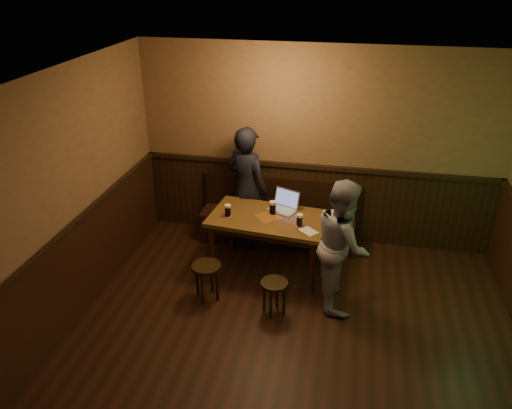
{
  "coord_description": "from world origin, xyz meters",
  "views": [
    {
      "loc": [
        0.49,
        -3.55,
        3.78
      ],
      "look_at": [
        -0.64,
        1.88,
        1.01
      ],
      "focal_mm": 35.0,
      "sensor_mm": 36.0,
      "label": 1
    }
  ],
  "objects_px": {
    "person_suit": "(247,188)",
    "stool_right": "(274,288)",
    "pint_right": "(299,220)",
    "stool_left": "(207,272)",
    "laptop": "(284,205)",
    "pint_left": "(228,210)",
    "pint_mid": "(273,208)",
    "bench": "(278,222)",
    "pub_table": "(269,224)",
    "person_grey": "(342,244)"
  },
  "relations": [
    {
      "from": "person_suit",
      "to": "pint_left",
      "type": "bearing_deg",
      "value": 106.79
    },
    {
      "from": "pub_table",
      "to": "person_grey",
      "type": "relative_size",
      "value": 0.98
    },
    {
      "from": "laptop",
      "to": "stool_right",
      "type": "bearing_deg",
      "value": -63.7
    },
    {
      "from": "stool_right",
      "to": "person_suit",
      "type": "distance_m",
      "value": 1.7
    },
    {
      "from": "bench",
      "to": "pint_left",
      "type": "bearing_deg",
      "value": -121.07
    },
    {
      "from": "stool_right",
      "to": "pint_right",
      "type": "bearing_deg",
      "value": 75.96
    },
    {
      "from": "person_suit",
      "to": "pint_right",
      "type": "bearing_deg",
      "value": 162.54
    },
    {
      "from": "stool_right",
      "to": "pint_left",
      "type": "distance_m",
      "value": 1.21
    },
    {
      "from": "stool_right",
      "to": "person_suit",
      "type": "relative_size",
      "value": 0.24
    },
    {
      "from": "stool_left",
      "to": "stool_right",
      "type": "xyz_separation_m",
      "value": [
        0.84,
        -0.11,
        -0.04
      ]
    },
    {
      "from": "bench",
      "to": "pint_right",
      "type": "relative_size",
      "value": 13.83
    },
    {
      "from": "pint_right",
      "to": "person_suit",
      "type": "relative_size",
      "value": 0.09
    },
    {
      "from": "stool_right",
      "to": "laptop",
      "type": "xyz_separation_m",
      "value": [
        -0.07,
        1.13,
        0.52
      ]
    },
    {
      "from": "pint_left",
      "to": "laptop",
      "type": "xyz_separation_m",
      "value": [
        0.67,
        0.34,
        -0.02
      ]
    },
    {
      "from": "stool_left",
      "to": "pint_mid",
      "type": "xyz_separation_m",
      "value": [
        0.65,
        0.86,
        0.51
      ]
    },
    {
      "from": "pub_table",
      "to": "pint_mid",
      "type": "bearing_deg",
      "value": 74.15
    },
    {
      "from": "pub_table",
      "to": "stool_left",
      "type": "distance_m",
      "value": 1.03
    },
    {
      "from": "laptop",
      "to": "pint_left",
      "type": "bearing_deg",
      "value": -130.73
    },
    {
      "from": "pub_table",
      "to": "stool_right",
      "type": "bearing_deg",
      "value": -69.33
    },
    {
      "from": "person_grey",
      "to": "bench",
      "type": "bearing_deg",
      "value": 25.82
    },
    {
      "from": "pint_left",
      "to": "pint_right",
      "type": "xyz_separation_m",
      "value": [
        0.93,
        -0.07,
        -0.0
      ]
    },
    {
      "from": "pint_right",
      "to": "stool_left",
      "type": "bearing_deg",
      "value": -149.2
    },
    {
      "from": "stool_left",
      "to": "person_grey",
      "type": "distance_m",
      "value": 1.65
    },
    {
      "from": "pub_table",
      "to": "person_grey",
      "type": "distance_m",
      "value": 1.08
    },
    {
      "from": "stool_left",
      "to": "person_grey",
      "type": "xyz_separation_m",
      "value": [
        1.57,
        0.27,
        0.42
      ]
    },
    {
      "from": "bench",
      "to": "laptop",
      "type": "height_order",
      "value": "laptop"
    },
    {
      "from": "pint_left",
      "to": "person_grey",
      "type": "height_order",
      "value": "person_grey"
    },
    {
      "from": "pub_table",
      "to": "pint_right",
      "type": "xyz_separation_m",
      "value": [
        0.41,
        -0.16,
        0.18
      ]
    },
    {
      "from": "pint_left",
      "to": "pint_right",
      "type": "bearing_deg",
      "value": -4.27
    },
    {
      "from": "person_suit",
      "to": "stool_right",
      "type": "bearing_deg",
      "value": 138.63
    },
    {
      "from": "bench",
      "to": "pub_table",
      "type": "height_order",
      "value": "bench"
    },
    {
      "from": "person_grey",
      "to": "pint_right",
      "type": "bearing_deg",
      "value": 46.61
    },
    {
      "from": "person_suit",
      "to": "person_grey",
      "type": "xyz_separation_m",
      "value": [
        1.37,
        -1.1,
        -0.09
      ]
    },
    {
      "from": "pub_table",
      "to": "person_suit",
      "type": "relative_size",
      "value": 0.88
    },
    {
      "from": "pint_mid",
      "to": "pint_left",
      "type": "bearing_deg",
      "value": -162.25
    },
    {
      "from": "bench",
      "to": "stool_left",
      "type": "relative_size",
      "value": 4.62
    },
    {
      "from": "pint_left",
      "to": "laptop",
      "type": "relative_size",
      "value": 0.37
    },
    {
      "from": "stool_right",
      "to": "pint_mid",
      "type": "height_order",
      "value": "pint_mid"
    },
    {
      "from": "stool_right",
      "to": "laptop",
      "type": "height_order",
      "value": "laptop"
    },
    {
      "from": "bench",
      "to": "person_grey",
      "type": "height_order",
      "value": "person_grey"
    },
    {
      "from": "pint_right",
      "to": "laptop",
      "type": "xyz_separation_m",
      "value": [
        -0.25,
        0.41,
        -0.01
      ]
    },
    {
      "from": "pint_right",
      "to": "person_suit",
      "type": "xyz_separation_m",
      "value": [
        -0.83,
        0.76,
        0.01
      ]
    },
    {
      "from": "bench",
      "to": "pint_mid",
      "type": "xyz_separation_m",
      "value": [
        0.04,
        -0.68,
        0.57
      ]
    },
    {
      "from": "stool_right",
      "to": "pint_mid",
      "type": "distance_m",
      "value": 1.13
    },
    {
      "from": "pub_table",
      "to": "laptop",
      "type": "bearing_deg",
      "value": 63.47
    },
    {
      "from": "laptop",
      "to": "person_grey",
      "type": "bearing_deg",
      "value": -20.62
    },
    {
      "from": "pint_left",
      "to": "laptop",
      "type": "bearing_deg",
      "value": 26.65
    },
    {
      "from": "laptop",
      "to": "stool_left",
      "type": "bearing_deg",
      "value": -104.55
    },
    {
      "from": "pub_table",
      "to": "pint_right",
      "type": "height_order",
      "value": "pint_right"
    },
    {
      "from": "bench",
      "to": "pint_mid",
      "type": "relative_size",
      "value": 12.26
    }
  ]
}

